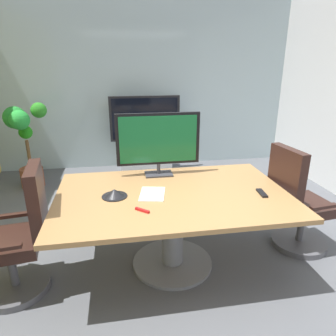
{
  "coord_description": "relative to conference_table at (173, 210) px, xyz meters",
  "views": [
    {
      "loc": [
        -0.52,
        -2.36,
        1.85
      ],
      "look_at": [
        -0.06,
        0.32,
        0.9
      ],
      "focal_mm": 32.47,
      "sensor_mm": 36.0,
      "label": 1
    }
  ],
  "objects": [
    {
      "name": "wall_display_unit",
      "position": [
        0.02,
        2.76,
        -0.14
      ],
      "size": [
        1.2,
        0.36,
        1.31
      ],
      "color": "#B7BABC",
      "rests_on": "ground"
    },
    {
      "name": "conference_table",
      "position": [
        0.0,
        0.0,
        0.0
      ],
      "size": [
        2.05,
        1.32,
        0.75
      ],
      "color": "olive",
      "rests_on": "ground"
    },
    {
      "name": "conference_phone",
      "position": [
        -0.51,
        0.01,
        0.2
      ],
      "size": [
        0.22,
        0.22,
        0.07
      ],
      "color": "black",
      "rests_on": "conference_table"
    },
    {
      "name": "whiteboard_marker",
      "position": [
        -0.3,
        -0.3,
        0.18
      ],
      "size": [
        0.11,
        0.1,
        0.02
      ],
      "primitive_type": "cube",
      "rotation": [
        0.0,
        0.0,
        -0.73
      ],
      "color": "red",
      "rests_on": "conference_table"
    },
    {
      "name": "tv_monitor",
      "position": [
        -0.06,
        0.49,
        0.53
      ],
      "size": [
        0.84,
        0.18,
        0.64
      ],
      "color": "#333338",
      "rests_on": "conference_table"
    },
    {
      "name": "paper_notepad",
      "position": [
        -0.18,
        0.0,
        0.17
      ],
      "size": [
        0.27,
        0.34,
        0.01
      ],
      "primitive_type": "cube",
      "rotation": [
        0.0,
        0.0,
        -0.2
      ],
      "color": "white",
      "rests_on": "conference_table"
    },
    {
      "name": "ground_plane",
      "position": [
        0.06,
        -0.07,
        -0.58
      ],
      "size": [
        7.39,
        7.39,
        0.0
      ],
      "primitive_type": "plane",
      "color": "#515459"
    },
    {
      "name": "remote_control",
      "position": [
        0.77,
        -0.15,
        0.18
      ],
      "size": [
        0.06,
        0.17,
        0.02
      ],
      "primitive_type": "cube",
      "rotation": [
        0.0,
        0.0,
        -0.09
      ],
      "color": "black",
      "rests_on": "conference_table"
    },
    {
      "name": "wall_back_glass_partition",
      "position": [
        0.06,
        3.12,
        0.87
      ],
      "size": [
        5.29,
        0.1,
        2.9
      ],
      "primitive_type": "cube",
      "color": "#9EB2B7",
      "rests_on": "ground"
    },
    {
      "name": "office_chair_left",
      "position": [
        -1.29,
        -0.12,
        -0.12
      ],
      "size": [
        0.62,
        0.6,
        1.09
      ],
      "rotation": [
        0.0,
        0.0,
        -1.44
      ],
      "color": "#4C4C51",
      "rests_on": "ground"
    },
    {
      "name": "office_chair_right",
      "position": [
        1.29,
        0.08,
        -0.12
      ],
      "size": [
        0.62,
        0.6,
        1.09
      ],
      "rotation": [
        0.0,
        0.0,
        1.69
      ],
      "color": "#4C4C51",
      "rests_on": "ground"
    },
    {
      "name": "potted_plant",
      "position": [
        -1.82,
        2.26,
        0.2
      ],
      "size": [
        0.62,
        0.6,
        1.29
      ],
      "color": "brown",
      "rests_on": "ground"
    }
  ]
}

